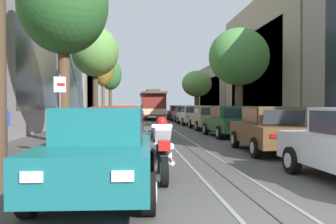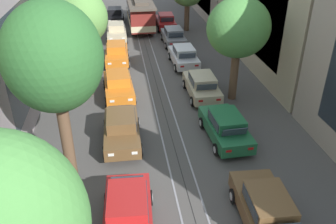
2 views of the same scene
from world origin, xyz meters
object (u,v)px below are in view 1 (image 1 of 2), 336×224
parked_car_brown_second_right (270,129)px  parked_car_grey_sixth_right (183,114)px  parked_car_beige_sixth_left (128,113)px  pedestrian_on_left_pavement (3,123)px  parked_car_orange_fourth_left (124,117)px  parked_car_green_mid_right (229,121)px  street_tree_kerb_left_fourth (103,63)px  street_tree_kerb_right_second (239,58)px  parked_car_brown_mid_left (121,121)px  parked_car_black_far_left (129,112)px  street_tree_kerb_right_mid (197,84)px  cable_car_trolley (152,105)px  parked_car_orange_fifth_left (126,115)px  street_sign_post (60,106)px  parked_car_white_fifth_right (191,115)px  street_tree_kerb_left_second (64,5)px  parked_car_beige_fourth_right (207,118)px  parked_car_teal_near_left (101,150)px  street_tree_kerb_left_mid (95,52)px  parked_car_red_second_left (117,129)px  motorcycle_with_rider (162,150)px  parked_car_red_far_right (177,112)px  street_tree_kerb_left_far (110,75)px

parked_car_brown_second_right → parked_car_grey_sixth_right: same height
parked_car_beige_sixth_left → parked_car_brown_second_right: (5.23, -24.94, 0.00)m
pedestrian_on_left_pavement → parked_car_orange_fourth_left: bearing=67.8°
parked_car_green_mid_right → street_tree_kerb_left_fourth: 18.99m
parked_car_brown_second_right → parked_car_orange_fourth_left: bearing=113.4°
street_tree_kerb_right_second → pedestrian_on_left_pavement: street_tree_kerb_right_second is taller
street_tree_kerb_left_fourth → parked_car_green_mid_right: bearing=-65.1°
parked_car_green_mid_right → street_tree_kerb_left_fourth: street_tree_kerb_left_fourth is taller
parked_car_brown_mid_left → parked_car_beige_sixth_left: (0.06, 18.23, 0.00)m
parked_car_black_far_left → parked_car_grey_sixth_right: (5.30, -8.81, 0.00)m
parked_car_green_mid_right → street_tree_kerb_right_mid: bearing=84.6°
parked_car_orange_fourth_left → cable_car_trolley: (2.71, 16.12, 0.86)m
parked_car_grey_sixth_right → street_tree_kerb_right_mid: 5.82m
parked_car_orange_fourth_left → cable_car_trolley: bearing=80.5°
parked_car_orange_fifth_left → street_sign_post: size_ratio=1.71×
parked_car_white_fifth_right → parked_car_black_far_left: bearing=110.3°
parked_car_brown_second_right → street_tree_kerb_left_second: (-7.63, 3.84, 5.10)m
street_sign_post → parked_car_green_mid_right: bearing=43.5°
parked_car_orange_fourth_left → street_tree_kerb_right_mid: size_ratio=0.83×
parked_car_green_mid_right → street_tree_kerb_right_mid: (1.96, 20.93, 3.07)m
street_tree_kerb_right_second → parked_car_beige_fourth_right: bearing=163.9°
parked_car_teal_near_left → parked_car_orange_fifth_left: size_ratio=1.01×
street_tree_kerb_left_mid → parked_car_white_fifth_right: bearing=31.2°
parked_car_beige_sixth_left → street_tree_kerb_right_mid: (7.39, 2.13, 3.07)m
parked_car_red_second_left → street_tree_kerb_left_mid: street_tree_kerb_left_mid is taller
street_tree_kerb_left_fourth → parked_car_orange_fifth_left: bearing=-61.8°
parked_car_brown_second_right → motorcycle_with_rider: size_ratio=2.22×
parked_car_brown_mid_left → parked_car_red_far_right: size_ratio=0.99×
parked_car_green_mid_right → street_tree_kerb_left_far: 28.31m
parked_car_beige_sixth_left → parked_car_red_far_right: bearing=30.6°
parked_car_brown_second_right → parked_car_green_mid_right: same height
parked_car_teal_near_left → street_tree_kerb_left_second: street_tree_kerb_left_second is taller
parked_car_orange_fifth_left → parked_car_beige_fourth_right: 9.02m
parked_car_orange_fourth_left → street_tree_kerb_left_far: (-2.22, 20.70, 4.44)m
parked_car_orange_fifth_left → street_tree_kerb_left_mid: (-1.92, -5.83, 4.37)m
parked_car_grey_sixth_right → street_tree_kerb_right_mid: (2.13, 4.47, 3.07)m
parked_car_brown_second_right → parked_car_green_mid_right: size_ratio=1.00×
parked_car_orange_fourth_left → street_tree_kerb_right_second: street_tree_kerb_right_second is taller
parked_car_brown_second_right → pedestrian_on_left_pavement: pedestrian_on_left_pavement is taller
street_tree_kerb_left_fourth → street_tree_kerb_right_second: (9.65, -11.90, -0.92)m
cable_car_trolley → street_sign_post: 29.35m
parked_car_teal_near_left → parked_car_red_far_right: (5.32, 33.41, 0.00)m
parked_car_red_second_left → parked_car_beige_sixth_left: bearing=90.0°
parked_car_red_second_left → parked_car_beige_fourth_right: (5.39, 10.88, 0.00)m
parked_car_green_mid_right → parked_car_teal_near_left: bearing=-115.4°
parked_car_red_second_left → parked_car_brown_mid_left: (-0.05, 6.14, 0.00)m
street_tree_kerb_left_second → street_tree_kerb_left_fourth: size_ratio=1.02×
street_tree_kerb_left_far → street_tree_kerb_right_mid: 11.46m
parked_car_grey_sixth_right → cable_car_trolley: cable_car_trolley is taller
parked_car_teal_near_left → parked_car_beige_fourth_right: same height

